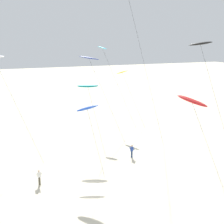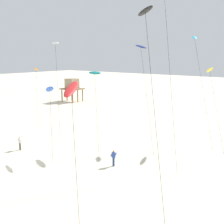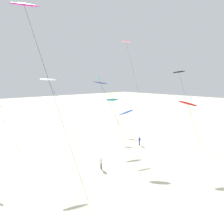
# 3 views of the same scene
# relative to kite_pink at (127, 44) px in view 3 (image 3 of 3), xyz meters

# --- Properties ---
(ground_plane) EXTENTS (260.00, 260.00, 0.00)m
(ground_plane) POSITION_rel_kite_pink_xyz_m (-9.50, -11.33, -20.15)
(ground_plane) COLOR beige
(kite_pink) EXTENTS (5.34, 4.49, 20.94)m
(kite_pink) POSITION_rel_kite_pink_xyz_m (0.00, 0.00, 0.00)
(kite_pink) COLOR pink
(kite_pink) RESTS_ON ground
(kite_blue) EXTENTS (2.73, 2.14, 8.18)m
(kite_blue) POSITION_rel_kite_pink_xyz_m (-8.31, -8.06, -12.53)
(kite_blue) COLOR blue
(kite_blue) RESTS_ON ground
(kite_red) EXTENTS (4.06, 3.84, 9.40)m
(kite_red) POSITION_rel_kite_pink_xyz_m (0.76, -13.62, -11.35)
(kite_red) COLOR red
(kite_red) RESTS_ON ground
(kite_magenta) EXTENTS (5.16, 4.00, 18.99)m
(kite_magenta) POSITION_rel_kite_pink_xyz_m (-23.81, -11.38, -1.78)
(kite_magenta) COLOR #D8339E
(kite_magenta) RESTS_ON ground
(kite_white) EXTENTS (5.92, 4.48, 13.02)m
(kite_white) POSITION_rel_kite_pink_xyz_m (-17.01, 0.45, -7.52)
(kite_white) COLOR white
(kite_white) RESTS_ON ground
(kite_yellow) EXTENTS (4.09, 3.68, 9.81)m
(kite_yellow) POSITION_rel_kite_pink_xyz_m (2.63, 7.63, -10.92)
(kite_yellow) COLOR yellow
(kite_yellow) RESTS_ON ground
(kite_black) EXTENTS (5.08, 4.11, 14.58)m
(kite_black) POSITION_rel_kite_pink_xyz_m (4.39, -9.74, -6.07)
(kite_black) COLOR black
(kite_black) RESTS_ON ground
(kite_navy) EXTENTS (5.67, 4.48, 12.49)m
(kite_navy) POSITION_rel_kite_pink_xyz_m (-4.49, 3.23, -8.11)
(kite_navy) COLOR navy
(kite_navy) RESTS_ON ground
(kite_cyan) EXTENTS (5.35, 4.72, 13.69)m
(kite_cyan) POSITION_rel_kite_pink_xyz_m (-0.20, 9.23, -7.08)
(kite_cyan) COLOR #33BFE0
(kite_cyan) RESTS_ON ground
(kite_teal) EXTENTS (3.15, 2.21, 9.38)m
(kite_teal) POSITION_rel_kite_pink_xyz_m (-6.63, -2.88, -11.06)
(kite_teal) COLOR teal
(kite_teal) RESTS_ON ground
(kite_flyer_nearest) EXTENTS (0.60, 0.57, 1.67)m
(kite_flyer_nearest) POSITION_rel_kite_pink_xyz_m (-13.74, -8.39, -19.25)
(kite_flyer_nearest) COLOR #4C4738
(kite_flyer_nearest) RESTS_ON ground
(kite_flyer_middle) EXTENTS (0.60, 0.57, 1.67)m
(kite_flyer_middle) POSITION_rel_kite_pink_xyz_m (-1.78, -5.55, -19.25)
(kite_flyer_middle) COLOR navy
(kite_flyer_middle) RESTS_ON ground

